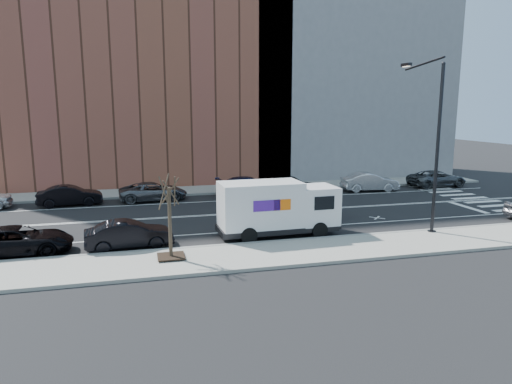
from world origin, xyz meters
TOP-DOWN VIEW (x-y plane):
  - ground at (0.00, 0.00)m, footprint 120.00×120.00m
  - sidewalk_near at (0.00, -8.80)m, footprint 44.00×3.60m
  - sidewalk_far at (0.00, 8.80)m, footprint 44.00×3.60m
  - curb_near at (0.00, -7.00)m, footprint 44.00×0.25m
  - curb_far at (0.00, 7.00)m, footprint 44.00×0.25m
  - crosswalk at (16.00, 0.00)m, footprint 3.00×14.00m
  - road_markings at (0.00, 0.00)m, footprint 40.00×8.60m
  - bldg_brick at (-8.00, 15.60)m, footprint 26.00×10.00m
  - bldg_concrete at (12.00, 15.60)m, footprint 20.00×10.00m
  - streetlight at (7.00, -6.91)m, footprint 0.44×4.02m
  - street_tree at (-7.00, -8.40)m, footprint 1.20×1.20m
  - fedex_van at (-1.21, -5.60)m, footprint 6.51×2.46m
  - far_parked_b at (-13.03, 5.32)m, footprint 4.44×1.90m
  - far_parked_c at (-7.32, 5.69)m, footprint 5.10×2.71m
  - far_parked_d at (-0.00, 5.93)m, footprint 5.17×2.35m
  - far_parked_e at (3.20, 5.38)m, footprint 4.73×2.12m
  - far_parked_f at (10.07, 5.35)m, footprint 4.75×2.08m
  - far_parked_g at (16.80, 5.88)m, footprint 5.13×2.50m
  - driving_sedan at (1.38, -2.29)m, footprint 4.81×2.02m
  - near_parked_rear_a at (-8.83, -5.96)m, footprint 4.29×1.90m
  - near_parked_rear_b at (-13.83, -5.73)m, footprint 4.96×2.47m

SIDE VIEW (x-z plane):
  - ground at x=0.00m, z-range 0.00..0.00m
  - crosswalk at x=16.00m, z-range 0.00..0.01m
  - road_markings at x=0.00m, z-range 0.00..0.01m
  - sidewalk_near at x=0.00m, z-range 0.00..0.15m
  - sidewalk_far at x=0.00m, z-range 0.00..0.15m
  - curb_near at x=0.00m, z-range 0.00..0.17m
  - curb_far at x=0.00m, z-range 0.00..0.17m
  - near_parked_rear_b at x=-13.83m, z-range 0.00..1.35m
  - far_parked_c at x=-7.32m, z-range 0.00..1.36m
  - near_parked_rear_a at x=-8.83m, z-range 0.00..1.37m
  - far_parked_g at x=16.80m, z-range 0.00..1.41m
  - far_parked_b at x=-13.03m, z-range 0.00..1.42m
  - far_parked_d at x=0.00m, z-range 0.00..1.47m
  - far_parked_f at x=10.07m, z-range 0.00..1.52m
  - driving_sedan at x=1.38m, z-range 0.00..1.54m
  - far_parked_e at x=3.20m, z-range 0.00..1.58m
  - street_tree at x=-7.00m, z-range -0.42..3.33m
  - fedex_van at x=-1.21m, z-range 0.07..3.01m
  - streetlight at x=7.00m, z-range 0.41..9.75m
  - bldg_brick at x=-8.00m, z-range 0.00..22.00m
  - bldg_concrete at x=12.00m, z-range 0.00..26.00m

